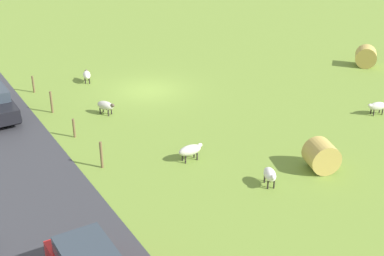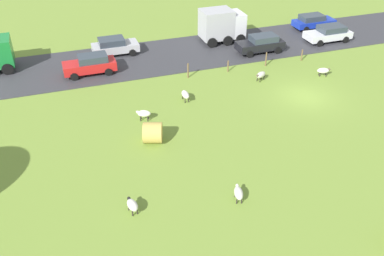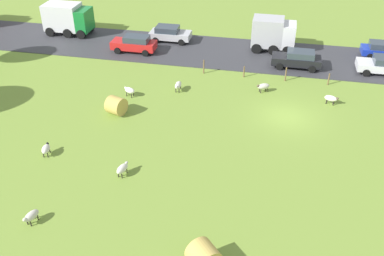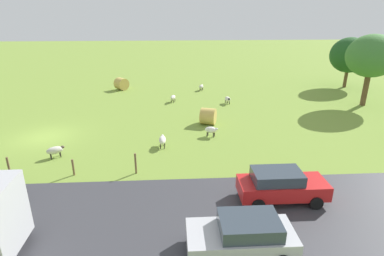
# 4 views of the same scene
# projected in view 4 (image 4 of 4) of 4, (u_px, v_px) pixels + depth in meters

# --- Properties ---
(ground_plane) EXTENTS (160.00, 160.00, 0.00)m
(ground_plane) POSITION_uv_depth(u_px,v_px,m) (45.00, 137.00, 23.95)
(ground_plane) COLOR olive
(sheep_0) EXTENTS (1.16, 0.70, 0.73)m
(sheep_0) POSITION_uv_depth(u_px,v_px,m) (173.00, 98.00, 32.82)
(sheep_0) COLOR silver
(sheep_0) RESTS_ON ground_plane
(sheep_2) EXTENTS (1.24, 0.49, 0.77)m
(sheep_2) POSITION_uv_depth(u_px,v_px,m) (162.00, 140.00, 22.03)
(sheep_2) COLOR silver
(sheep_2) RESTS_ON ground_plane
(sheep_3) EXTENTS (0.93, 1.17, 0.76)m
(sheep_3) POSITION_uv_depth(u_px,v_px,m) (55.00, 150.00, 20.46)
(sheep_3) COLOR beige
(sheep_3) RESTS_ON ground_plane
(sheep_4) EXTENTS (0.80, 1.08, 0.78)m
(sheep_4) POSITION_uv_depth(u_px,v_px,m) (211.00, 130.00, 23.85)
(sheep_4) COLOR white
(sheep_4) RESTS_ON ground_plane
(sheep_5) EXTENTS (1.09, 0.71, 0.71)m
(sheep_5) POSITION_uv_depth(u_px,v_px,m) (201.00, 87.00, 37.57)
(sheep_5) COLOR beige
(sheep_5) RESTS_ON ground_plane
(sheep_6) EXTENTS (1.06, 0.66, 0.73)m
(sheep_6) POSITION_uv_depth(u_px,v_px,m) (228.00, 99.00, 32.26)
(sheep_6) COLOR silver
(sheep_6) RESTS_ON ground_plane
(hay_bale_0) EXTENTS (1.88, 1.88, 1.42)m
(hay_bale_0) POSITION_uv_depth(u_px,v_px,m) (121.00, 84.00, 37.87)
(hay_bale_0) COLOR tan
(hay_bale_0) RESTS_ON ground_plane
(hay_bale_1) EXTENTS (1.70, 1.59, 1.38)m
(hay_bale_1) POSITION_uv_depth(u_px,v_px,m) (208.00, 116.00, 26.43)
(hay_bale_1) COLOR tan
(hay_bale_1) RESTS_ON ground_plane
(tree_0) EXTENTS (4.77, 4.77, 6.98)m
(tree_0) POSITION_uv_depth(u_px,v_px,m) (372.00, 56.00, 30.18)
(tree_0) COLOR brown
(tree_0) RESTS_ON ground_plane
(tree_1) EXTENTS (4.59, 4.59, 6.06)m
(tree_1) POSITION_uv_depth(u_px,v_px,m) (350.00, 55.00, 37.99)
(tree_1) COLOR brown
(tree_1) RESTS_ON ground_plane
(fence_post_1) EXTENTS (0.12, 0.12, 1.25)m
(fence_post_1) POSITION_uv_depth(u_px,v_px,m) (9.00, 167.00, 18.01)
(fence_post_1) COLOR brown
(fence_post_1) RESTS_ON ground_plane
(fence_post_2) EXTENTS (0.12, 0.12, 1.01)m
(fence_post_2) POSITION_uv_depth(u_px,v_px,m) (73.00, 167.00, 18.26)
(fence_post_2) COLOR brown
(fence_post_2) RESTS_ON ground_plane
(fence_post_3) EXTENTS (0.12, 0.12, 1.28)m
(fence_post_3) POSITION_uv_depth(u_px,v_px,m) (136.00, 163.00, 18.41)
(fence_post_3) COLOR brown
(fence_post_3) RESTS_ON ground_plane
(car_1) EXTENTS (2.16, 4.21, 1.55)m
(car_1) POSITION_uv_depth(u_px,v_px,m) (243.00, 235.00, 12.24)
(car_1) COLOR #B7B7BC
(car_1) RESTS_ON road_strip
(car_3) EXTENTS (1.97, 4.36, 1.63)m
(car_3) POSITION_uv_depth(u_px,v_px,m) (281.00, 185.00, 15.65)
(car_3) COLOR red
(car_3) RESTS_ON road_strip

